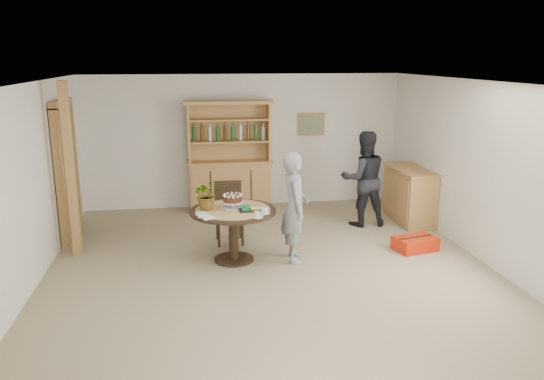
{
  "coord_description": "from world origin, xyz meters",
  "views": [
    {
      "loc": [
        -1.02,
        -6.45,
        2.82
      ],
      "look_at": [
        0.06,
        0.45,
        1.05
      ],
      "focal_mm": 35.0,
      "sensor_mm": 36.0,
      "label": 1
    }
  ],
  "objects_px": {
    "adult_person": "(364,179)",
    "red_suitcase": "(415,244)",
    "hutch": "(230,173)",
    "teen_boy": "(295,207)",
    "dining_chair": "(229,208)",
    "dining_table": "(233,220)",
    "sideboard": "(410,195)"
  },
  "relations": [
    {
      "from": "hutch",
      "to": "adult_person",
      "type": "relative_size",
      "value": 1.26
    },
    {
      "from": "dining_chair",
      "to": "adult_person",
      "type": "bearing_deg",
      "value": 11.1
    },
    {
      "from": "dining_table",
      "to": "dining_chair",
      "type": "distance_m",
      "value": 0.83
    },
    {
      "from": "sideboard",
      "to": "teen_boy",
      "type": "xyz_separation_m",
      "value": [
        -2.35,
        -1.5,
        0.31
      ]
    },
    {
      "from": "hutch",
      "to": "adult_person",
      "type": "distance_m",
      "value": 2.54
    },
    {
      "from": "sideboard",
      "to": "dining_table",
      "type": "relative_size",
      "value": 1.05
    },
    {
      "from": "adult_person",
      "to": "red_suitcase",
      "type": "distance_m",
      "value": 1.55
    },
    {
      "from": "hutch",
      "to": "dining_chair",
      "type": "relative_size",
      "value": 2.16
    },
    {
      "from": "adult_person",
      "to": "red_suitcase",
      "type": "height_order",
      "value": "adult_person"
    },
    {
      "from": "hutch",
      "to": "sideboard",
      "type": "height_order",
      "value": "hutch"
    },
    {
      "from": "sideboard",
      "to": "teen_boy",
      "type": "bearing_deg",
      "value": -147.5
    },
    {
      "from": "sideboard",
      "to": "teen_boy",
      "type": "relative_size",
      "value": 0.81
    },
    {
      "from": "dining_table",
      "to": "adult_person",
      "type": "relative_size",
      "value": 0.74
    },
    {
      "from": "teen_boy",
      "to": "red_suitcase",
      "type": "height_order",
      "value": "teen_boy"
    },
    {
      "from": "dining_table",
      "to": "red_suitcase",
      "type": "xyz_separation_m",
      "value": [
        2.71,
        -0.01,
        -0.5
      ]
    },
    {
      "from": "teen_boy",
      "to": "red_suitcase",
      "type": "bearing_deg",
      "value": -82.26
    },
    {
      "from": "dining_table",
      "to": "dining_chair",
      "type": "height_order",
      "value": "dining_chair"
    },
    {
      "from": "hutch",
      "to": "sideboard",
      "type": "distance_m",
      "value": 3.29
    },
    {
      "from": "dining_table",
      "to": "red_suitcase",
      "type": "bearing_deg",
      "value": -0.15
    },
    {
      "from": "hutch",
      "to": "teen_boy",
      "type": "height_order",
      "value": "hutch"
    },
    {
      "from": "sideboard",
      "to": "dining_table",
      "type": "xyz_separation_m",
      "value": [
        -3.2,
        -1.4,
        0.13
      ]
    },
    {
      "from": "adult_person",
      "to": "teen_boy",
      "type": "bearing_deg",
      "value": 44.1
    },
    {
      "from": "teen_boy",
      "to": "dining_chair",
      "type": "bearing_deg",
      "value": 47.36
    },
    {
      "from": "sideboard",
      "to": "dining_chair",
      "type": "distance_m",
      "value": 3.25
    },
    {
      "from": "hutch",
      "to": "sideboard",
      "type": "bearing_deg",
      "value": -22.21
    },
    {
      "from": "dining_table",
      "to": "teen_boy",
      "type": "bearing_deg",
      "value": -6.71
    },
    {
      "from": "dining_table",
      "to": "dining_chair",
      "type": "xyz_separation_m",
      "value": [
        -0.0,
        0.83,
        -0.07
      ]
    },
    {
      "from": "adult_person",
      "to": "sideboard",
      "type": "bearing_deg",
      "value": -174.06
    },
    {
      "from": "dining_chair",
      "to": "adult_person",
      "type": "relative_size",
      "value": 0.58
    },
    {
      "from": "sideboard",
      "to": "teen_boy",
      "type": "height_order",
      "value": "teen_boy"
    },
    {
      "from": "dining_chair",
      "to": "adult_person",
      "type": "distance_m",
      "value": 2.39
    },
    {
      "from": "hutch",
      "to": "dining_chair",
      "type": "distance_m",
      "value": 1.82
    }
  ]
}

